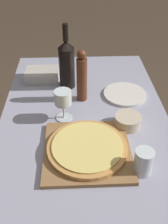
% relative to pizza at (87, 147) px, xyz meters
% --- Properties ---
extents(ground_plane, '(12.00, 12.00, 0.00)m').
position_rel_pizza_xyz_m(ground_plane, '(0.00, 0.11, -0.76)').
color(ground_plane, '#4C3D2D').
extents(dining_table, '(0.80, 1.54, 0.73)m').
position_rel_pizza_xyz_m(dining_table, '(0.00, 0.11, -0.12)').
color(dining_table, '#9393A8').
rests_on(dining_table, ground_plane).
extents(cutting_board, '(0.35, 0.35, 0.02)m').
position_rel_pizza_xyz_m(cutting_board, '(0.00, 0.00, -0.02)').
color(cutting_board, olive).
rests_on(cutting_board, dining_table).
extents(pizza, '(0.32, 0.32, 0.02)m').
position_rel_pizza_xyz_m(pizza, '(0.00, 0.00, 0.00)').
color(pizza, '#C68947').
rests_on(pizza, cutting_board).
extents(wine_bottle, '(0.08, 0.08, 0.35)m').
position_rel_pizza_xyz_m(wine_bottle, '(-0.08, 0.51, 0.11)').
color(wine_bottle, black).
rests_on(wine_bottle, dining_table).
extents(pepper_mill, '(0.05, 0.05, 0.27)m').
position_rel_pizza_xyz_m(pepper_mill, '(-0.00, 0.38, 0.10)').
color(pepper_mill, '#5B2D19').
rests_on(pepper_mill, dining_table).
extents(wine_glass, '(0.08, 0.08, 0.15)m').
position_rel_pizza_xyz_m(wine_glass, '(-0.10, 0.23, 0.08)').
color(wine_glass, silver).
rests_on(wine_glass, dining_table).
extents(small_bowl, '(0.12, 0.12, 0.05)m').
position_rel_pizza_xyz_m(small_bowl, '(0.19, 0.16, -0.00)').
color(small_bowl, beige).
rests_on(small_bowl, dining_table).
extents(drinking_tumbler, '(0.07, 0.07, 0.10)m').
position_rel_pizza_xyz_m(drinking_tumbler, '(0.20, -0.11, 0.02)').
color(drinking_tumbler, silver).
rests_on(drinking_tumbler, dining_table).
extents(dinner_plate, '(0.23, 0.23, 0.01)m').
position_rel_pizza_xyz_m(dinner_plate, '(0.22, 0.41, -0.02)').
color(dinner_plate, silver).
rests_on(dinner_plate, dining_table).
extents(food_container, '(0.19, 0.14, 0.06)m').
position_rel_pizza_xyz_m(food_container, '(-0.23, 0.59, -0.00)').
color(food_container, '#BCB7AD').
rests_on(food_container, dining_table).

